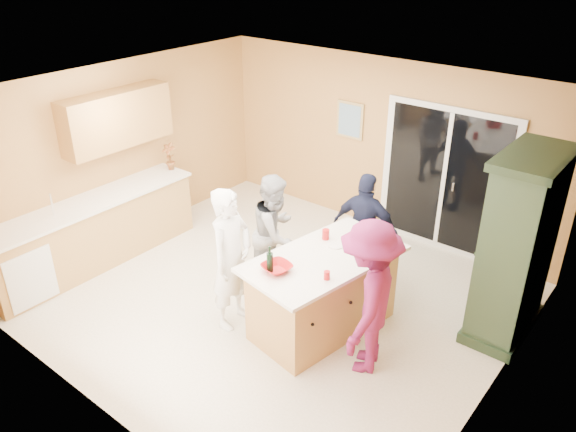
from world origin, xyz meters
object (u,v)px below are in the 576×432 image
Objects in this scene: kitchen_island at (323,295)px; woman_magenta at (368,298)px; woman_grey at (276,233)px; woman_white at (231,259)px; green_hutch at (517,250)px; woman_navy at (365,229)px.

woman_magenta reaches higher than kitchen_island.
woman_grey is (-0.97, 0.33, 0.33)m from kitchen_island.
woman_white is 0.89m from woman_grey.
green_hutch is 3.14m from woman_white.
kitchen_island is 1.07m from woman_grey.
woman_navy is 1.67m from woman_magenta.
kitchen_island is at bearing -65.25° from woman_white.
woman_white reaches higher than woman_navy.
kitchen_island is 2.18m from green_hutch.
woman_magenta is (-0.93, -1.52, -0.21)m from green_hutch.
woman_white is (-2.53, -1.84, -0.20)m from green_hutch.
green_hutch reaches higher than woman_white.
kitchen_island is at bearing -142.11° from green_hutch.
green_hutch is 1.27× the size of woman_white.
green_hutch is (1.65, 1.29, 0.61)m from kitchen_island.
green_hutch is 1.27× the size of woman_magenta.
woman_grey reaches higher than woman_navy.
green_hutch reaches higher than woman_grey.
woman_navy is at bearing -176.20° from green_hutch.
woman_navy reaches higher than kitchen_island.
kitchen_island is 0.86m from woman_magenta.
woman_magenta is (1.69, -0.57, 0.08)m from woman_grey.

